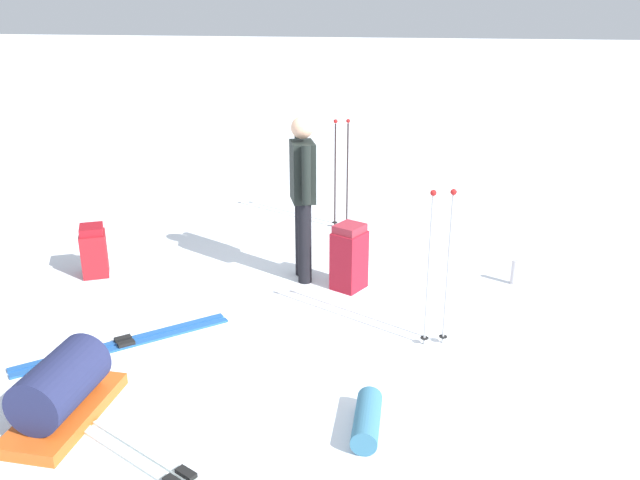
{
  "coord_description": "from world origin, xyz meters",
  "views": [
    {
      "loc": [
        -0.81,
        5.62,
        2.82
      ],
      "look_at": [
        0.0,
        0.0,
        0.7
      ],
      "focal_mm": 37.32,
      "sensor_mm": 36.0,
      "label": 1
    }
  ],
  "objects_px": {
    "ski_pair_far": "(180,480)",
    "thermos_bottle": "(514,272)",
    "backpack_bright": "(94,251)",
    "ski_poles_planted_near": "(341,169)",
    "gear_sled": "(62,391)",
    "backpack_large_dark": "(349,257)",
    "skier_standing": "(303,191)",
    "sleeping_mat_rolled": "(367,420)",
    "ski_pair_near": "(125,343)",
    "ski_poles_planted_far": "(439,262)"
  },
  "relations": [
    {
      "from": "ski_poles_planted_near",
      "to": "thermos_bottle",
      "type": "height_order",
      "value": "ski_poles_planted_near"
    },
    {
      "from": "thermos_bottle",
      "to": "sleeping_mat_rolled",
      "type": "bearing_deg",
      "value": 63.88
    },
    {
      "from": "ski_pair_far",
      "to": "sleeping_mat_rolled",
      "type": "relative_size",
      "value": 3.09
    },
    {
      "from": "thermos_bottle",
      "to": "gear_sled",
      "type": "bearing_deg",
      "value": 39.51
    },
    {
      "from": "ski_pair_near",
      "to": "thermos_bottle",
      "type": "bearing_deg",
      "value": -152.78
    },
    {
      "from": "ski_pair_far",
      "to": "sleeping_mat_rolled",
      "type": "distance_m",
      "value": 1.29
    },
    {
      "from": "ski_pair_near",
      "to": "thermos_bottle",
      "type": "xyz_separation_m",
      "value": [
        -3.44,
        -1.77,
        0.12
      ]
    },
    {
      "from": "skier_standing",
      "to": "sleeping_mat_rolled",
      "type": "distance_m",
      "value": 2.79
    },
    {
      "from": "backpack_large_dark",
      "to": "sleeping_mat_rolled",
      "type": "xyz_separation_m",
      "value": [
        -0.36,
        2.32,
        -0.24
      ]
    },
    {
      "from": "backpack_large_dark",
      "to": "thermos_bottle",
      "type": "xyz_separation_m",
      "value": [
        -1.67,
        -0.34,
        -0.2
      ]
    },
    {
      "from": "ski_pair_near",
      "to": "sleeping_mat_rolled",
      "type": "bearing_deg",
      "value": 157.31
    },
    {
      "from": "ski_poles_planted_far",
      "to": "ski_pair_far",
      "type": "bearing_deg",
      "value": 51.38
    },
    {
      "from": "skier_standing",
      "to": "gear_sled",
      "type": "distance_m",
      "value": 3.04
    },
    {
      "from": "backpack_bright",
      "to": "ski_pair_far",
      "type": "bearing_deg",
      "value": 123.59
    },
    {
      "from": "skier_standing",
      "to": "ski_poles_planted_near",
      "type": "relative_size",
      "value": 1.23
    },
    {
      "from": "ski_pair_near",
      "to": "ski_poles_planted_near",
      "type": "relative_size",
      "value": 1.1
    },
    {
      "from": "skier_standing",
      "to": "thermos_bottle",
      "type": "distance_m",
      "value": 2.32
    },
    {
      "from": "skier_standing",
      "to": "ski_poles_planted_far",
      "type": "xyz_separation_m",
      "value": [
        -1.33,
        1.22,
        -0.2
      ]
    },
    {
      "from": "gear_sled",
      "to": "thermos_bottle",
      "type": "xyz_separation_m",
      "value": [
        -3.42,
        -2.82,
        -0.09
      ]
    },
    {
      "from": "ski_pair_near",
      "to": "gear_sled",
      "type": "bearing_deg",
      "value": 91.08
    },
    {
      "from": "thermos_bottle",
      "to": "ski_pair_near",
      "type": "bearing_deg",
      "value": 27.22
    },
    {
      "from": "ski_poles_planted_near",
      "to": "gear_sled",
      "type": "bearing_deg",
      "value": 71.44
    },
    {
      "from": "ski_poles_planted_far",
      "to": "ski_pair_near",
      "type": "bearing_deg",
      "value": 8.63
    },
    {
      "from": "skier_standing",
      "to": "backpack_bright",
      "type": "bearing_deg",
      "value": 5.65
    },
    {
      "from": "sleeping_mat_rolled",
      "to": "gear_sled",
      "type": "bearing_deg",
      "value": 4.27
    },
    {
      "from": "ski_pair_far",
      "to": "backpack_bright",
      "type": "xyz_separation_m",
      "value": [
        1.97,
        -2.96,
        0.25
      ]
    },
    {
      "from": "backpack_large_dark",
      "to": "ski_poles_planted_near",
      "type": "xyz_separation_m",
      "value": [
        0.3,
        -1.86,
        0.43
      ]
    },
    {
      "from": "ski_pair_far",
      "to": "backpack_large_dark",
      "type": "relative_size",
      "value": 2.5
    },
    {
      "from": "ski_poles_planted_near",
      "to": "gear_sled",
      "type": "xyz_separation_m",
      "value": [
        1.46,
        4.34,
        -0.54
      ]
    },
    {
      "from": "ski_poles_planted_near",
      "to": "sleeping_mat_rolled",
      "type": "distance_m",
      "value": 4.29
    },
    {
      "from": "backpack_bright",
      "to": "ski_poles_planted_far",
      "type": "bearing_deg",
      "value": 164.22
    },
    {
      "from": "gear_sled",
      "to": "backpack_bright",
      "type": "bearing_deg",
      "value": -68.89
    },
    {
      "from": "ski_poles_planted_far",
      "to": "ski_poles_planted_near",
      "type": "bearing_deg",
      "value": -68.65
    },
    {
      "from": "ski_pair_near",
      "to": "thermos_bottle",
      "type": "height_order",
      "value": "thermos_bottle"
    },
    {
      "from": "gear_sled",
      "to": "sleeping_mat_rolled",
      "type": "xyz_separation_m",
      "value": [
        -2.12,
        -0.16,
        -0.13
      ]
    },
    {
      "from": "ski_pair_near",
      "to": "ski_pair_far",
      "type": "bearing_deg",
      "value": 123.63
    },
    {
      "from": "ski_pair_far",
      "to": "ski_poles_planted_far",
      "type": "bearing_deg",
      "value": -128.62
    },
    {
      "from": "skier_standing",
      "to": "backpack_bright",
      "type": "height_order",
      "value": "skier_standing"
    },
    {
      "from": "backpack_bright",
      "to": "ski_poles_planted_near",
      "type": "height_order",
      "value": "ski_poles_planted_near"
    },
    {
      "from": "backpack_bright",
      "to": "sleeping_mat_rolled",
      "type": "bearing_deg",
      "value": 143.22
    },
    {
      "from": "skier_standing",
      "to": "gear_sled",
      "type": "bearing_deg",
      "value": 64.72
    },
    {
      "from": "backpack_large_dark",
      "to": "ski_poles_planted_near",
      "type": "distance_m",
      "value": 1.93
    },
    {
      "from": "backpack_bright",
      "to": "thermos_bottle",
      "type": "relative_size",
      "value": 2.09
    },
    {
      "from": "backpack_bright",
      "to": "thermos_bottle",
      "type": "bearing_deg",
      "value": -175.08
    },
    {
      "from": "ski_pair_near",
      "to": "ski_pair_far",
      "type": "relative_size",
      "value": 0.9
    },
    {
      "from": "ski_poles_planted_near",
      "to": "thermos_bottle",
      "type": "xyz_separation_m",
      "value": [
        -1.97,
        1.52,
        -0.63
      ]
    },
    {
      "from": "ski_poles_planted_near",
      "to": "gear_sled",
      "type": "distance_m",
      "value": 4.61
    },
    {
      "from": "backpack_large_dark",
      "to": "skier_standing",
      "type": "bearing_deg",
      "value": -20.24
    },
    {
      "from": "ski_pair_far",
      "to": "thermos_bottle",
      "type": "bearing_deg",
      "value": -125.74
    },
    {
      "from": "skier_standing",
      "to": "backpack_large_dark",
      "type": "bearing_deg",
      "value": 159.76
    }
  ]
}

